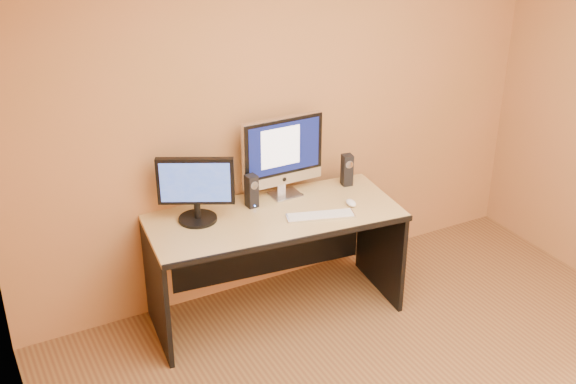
% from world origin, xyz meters
% --- Properties ---
extents(walls, '(4.00, 4.00, 2.60)m').
position_xyz_m(walls, '(0.00, 0.00, 1.30)').
color(walls, '#A96C44').
rests_on(walls, ground).
extents(desk, '(1.73, 0.90, 0.77)m').
position_xyz_m(desk, '(-0.30, 1.60, 0.38)').
color(desk, tan).
rests_on(desk, ground).
extents(imac, '(0.59, 0.22, 0.57)m').
position_xyz_m(imac, '(-0.10, 1.82, 1.05)').
color(imac, silver).
rests_on(imac, desk).
extents(second_monitor, '(0.56, 0.45, 0.44)m').
position_xyz_m(second_monitor, '(-0.77, 1.75, 0.99)').
color(second_monitor, black).
rests_on(second_monitor, desk).
extents(speaker_left, '(0.08, 0.08, 0.23)m').
position_xyz_m(speaker_left, '(-0.38, 1.77, 0.88)').
color(speaker_left, black).
rests_on(speaker_left, desk).
extents(speaker_right, '(0.08, 0.09, 0.23)m').
position_xyz_m(speaker_right, '(0.37, 1.76, 0.88)').
color(speaker_right, black).
rests_on(speaker_right, desk).
extents(keyboard, '(0.46, 0.25, 0.02)m').
position_xyz_m(keyboard, '(-0.05, 1.42, 0.78)').
color(keyboard, silver).
rests_on(keyboard, desk).
extents(mouse, '(0.08, 0.11, 0.04)m').
position_xyz_m(mouse, '(0.22, 1.47, 0.79)').
color(mouse, white).
rests_on(mouse, desk).
extents(cable_a, '(0.08, 0.22, 0.01)m').
position_xyz_m(cable_a, '(-0.02, 1.87, 0.77)').
color(cable_a, black).
rests_on(cable_a, desk).
extents(cable_b, '(0.08, 0.18, 0.01)m').
position_xyz_m(cable_b, '(-0.09, 1.87, 0.77)').
color(cable_b, black).
rests_on(cable_b, desk).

